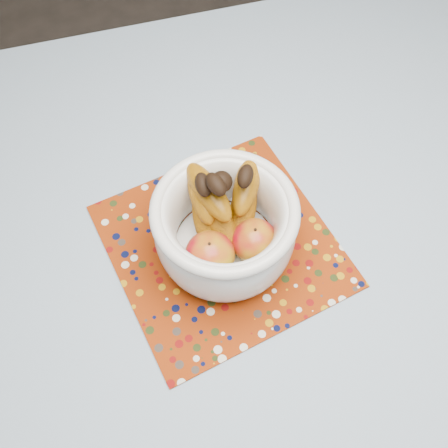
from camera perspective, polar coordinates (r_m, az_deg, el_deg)
name	(u,v)px	position (r m, az deg, el deg)	size (l,w,h in m)	color
table	(266,260)	(1.05, 4.60, -3.93)	(1.20, 1.20, 0.75)	brown
tablecloth	(269,240)	(0.98, 4.93, -1.79)	(1.32, 1.32, 0.01)	#6080A1
placemat	(222,245)	(0.97, -0.25, -2.33)	(0.39, 0.39, 0.00)	maroon
fruit_bowl	(226,221)	(0.89, 0.20, 0.29)	(0.26, 0.25, 0.20)	silver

